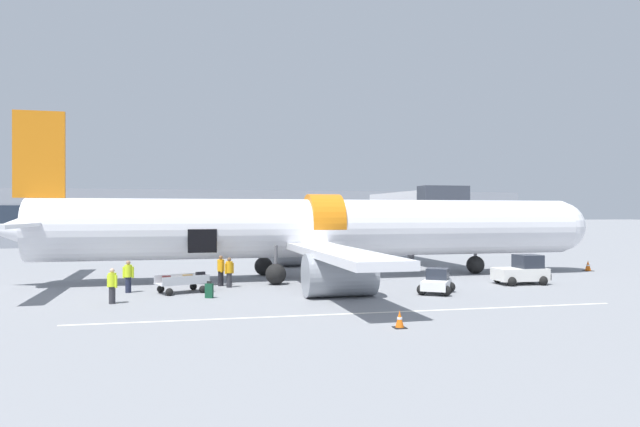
{
  "coord_description": "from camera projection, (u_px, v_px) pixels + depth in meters",
  "views": [
    {
      "loc": [
        -8.7,
        -34.29,
        4.35
      ],
      "look_at": [
        -0.43,
        -0.77,
        4.26
      ],
      "focal_mm": 32.0,
      "sensor_mm": 36.0,
      "label": 1
    }
  ],
  "objects": [
    {
      "name": "baggage_tug_lead",
      "position": [
        522.0,
        271.0,
        34.39
      ],
      "size": [
        3.18,
        2.24,
        1.77
      ],
      "color": "silver",
      "rests_on": "ground_plane"
    },
    {
      "name": "safety_cone_engine_left",
      "position": [
        400.0,
        320.0,
        21.35
      ],
      "size": [
        0.46,
        0.46,
        0.67
      ],
      "color": "black",
      "rests_on": "ground_plane"
    },
    {
      "name": "baggage_cart_loading",
      "position": [
        184.0,
        283.0,
        30.72
      ],
      "size": [
        3.57,
        2.3,
        1.09
      ],
      "color": "#B7BABF",
      "rests_on": "ground_plane"
    },
    {
      "name": "jet_bridge_stub",
      "position": [
        415.0,
        209.0,
        47.34
      ],
      "size": [
        3.54,
        13.67,
        6.29
      ],
      "color": "#4C4C51",
      "rests_on": "ground_plane"
    },
    {
      "name": "suitcase_on_tarmac_upright",
      "position": [
        209.0,
        291.0,
        28.79
      ],
      "size": [
        0.44,
        0.36,
        0.85
      ],
      "color": "#14472D",
      "rests_on": "ground_plane"
    },
    {
      "name": "ground_plane",
      "position": [
        324.0,
        282.0,
        35.39
      ],
      "size": [
        500.0,
        500.0,
        0.0
      ],
      "primitive_type": "plane",
      "color": "gray"
    },
    {
      "name": "safety_cone_nose",
      "position": [
        588.0,
        266.0,
        42.05
      ],
      "size": [
        0.62,
        0.62,
        0.76
      ],
      "color": "black",
      "rests_on": "ground_plane"
    },
    {
      "name": "ground_crew_loader_b",
      "position": [
        229.0,
        272.0,
        32.85
      ],
      "size": [
        0.59,
        0.53,
        1.74
      ],
      "color": "#2D2D33",
      "rests_on": "ground_plane"
    },
    {
      "name": "airplane",
      "position": [
        316.0,
        230.0,
        37.42
      ],
      "size": [
        39.77,
        31.84,
        10.29
      ],
      "color": "silver",
      "rests_on": "ground_plane"
    },
    {
      "name": "ground_crew_loader_a",
      "position": [
        112.0,
        285.0,
        26.99
      ],
      "size": [
        0.54,
        0.53,
        1.68
      ],
      "color": "#2D2D33",
      "rests_on": "ground_plane"
    },
    {
      "name": "terminal_strip",
      "position": [
        244.0,
        217.0,
        78.89
      ],
      "size": [
        80.07,
        8.73,
        7.26
      ],
      "color": "gray",
      "rests_on": "ground_plane"
    },
    {
      "name": "ground_crew_driver",
      "position": [
        221.0,
        270.0,
        33.53
      ],
      "size": [
        0.46,
        0.63,
        1.79
      ],
      "color": "black",
      "rests_on": "ground_plane"
    },
    {
      "name": "ground_crew_supervisor",
      "position": [
        128.0,
        276.0,
        30.7
      ],
      "size": [
        0.6,
        0.43,
        1.74
      ],
      "color": "#1E2338",
      "rests_on": "ground_plane"
    },
    {
      "name": "apron_marking_line",
      "position": [
        362.0,
        313.0,
        24.46
      ],
      "size": [
        24.33,
        0.71,
        0.01
      ],
      "color": "silver",
      "rests_on": "ground_plane"
    },
    {
      "name": "baggage_tug_mid",
      "position": [
        437.0,
        283.0,
        30.49
      ],
      "size": [
        2.5,
        2.75,
        1.31
      ],
      "color": "white",
      "rests_on": "ground_plane"
    }
  ]
}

